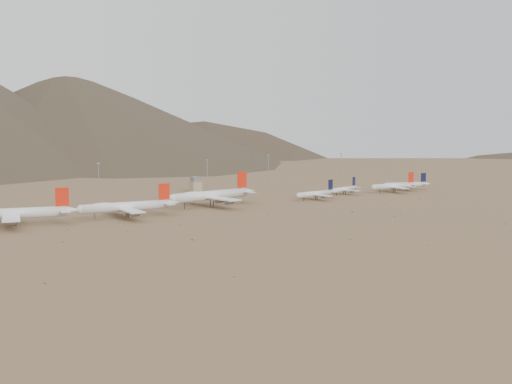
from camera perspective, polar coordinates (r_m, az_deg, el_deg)
ground at (r=449.07m, az=-0.53°, el=-1.58°), size 3000.00×3000.00×0.00m
widebody_west at (r=413.10m, az=-18.80°, el=-1.62°), size 66.40×52.58×20.27m
widebody_centre at (r=429.76m, az=-10.35°, el=-1.15°), size 64.40×49.76×19.14m
widebody_east at (r=475.05m, az=-3.64°, el=-0.26°), size 72.60×56.33×21.62m
narrowbody_a at (r=513.51m, az=4.87°, el=-0.12°), size 41.17×29.82×13.61m
narrowbody_b at (r=550.91m, az=7.12°, el=0.24°), size 36.53×27.08×12.40m
narrowbody_c at (r=571.22m, az=11.03°, el=0.48°), size 46.18×33.42×15.26m
narrowbody_d at (r=591.15m, az=11.96°, el=0.59°), size 38.75×29.09×13.50m
control_tower at (r=565.32m, az=-4.88°, el=0.55°), size 8.00×8.00×12.00m
mast_west at (r=536.40m, az=-12.48°, el=1.07°), size 2.00×0.60×25.70m
mast_centre at (r=563.91m, az=-3.93°, el=1.45°), size 2.00×0.60×25.70m
mast_east at (r=629.99m, az=0.99°, el=1.96°), size 2.00×0.60×25.70m
mast_far_east at (r=657.98m, az=6.82°, el=2.10°), size 2.00×0.60×25.70m
desert_scrub at (r=389.52m, az=4.13°, el=-2.75°), size 426.91×183.45×0.85m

